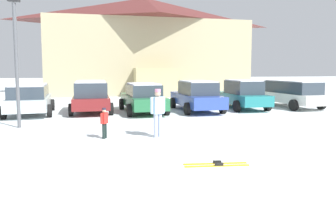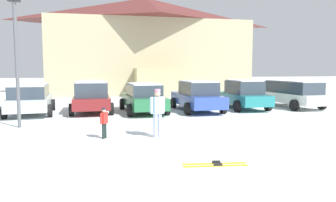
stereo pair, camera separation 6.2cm
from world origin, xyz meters
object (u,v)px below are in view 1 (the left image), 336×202
parked_blue_hatchback (197,96)px  parked_green_coupe (143,98)px  ski_lodge (146,45)px  lamp_post (16,54)px  pair_of_skis (217,164)px  parked_maroon_van (91,96)px  parked_silver_wagon (30,98)px  parked_white_suv (291,93)px  parked_teal_hatchback (242,94)px  skier_child_in_red_jacket (104,121)px  skier_adult_in_blue_parka (158,110)px

parked_blue_hatchback → parked_green_coupe: bearing=-179.4°
ski_lodge → parked_blue_hatchback: ski_lodge is taller
ski_lodge → lamp_post: bearing=-112.1°
ski_lodge → pair_of_skis: size_ratio=11.73×
parked_maroon_van → pair_of_skis: size_ratio=2.69×
parked_maroon_van → pair_of_skis: parked_maroon_van is taller
lamp_post → ski_lodge: bearing=67.9°
ski_lodge → parked_maroon_van: bearing=-108.6°
parked_silver_wagon → pair_of_skis: parked_silver_wagon is taller
parked_silver_wagon → parked_white_suv: size_ratio=0.93×
parked_maroon_van → pair_of_skis: 11.14m
parked_teal_hatchback → parked_maroon_van: bearing=179.6°
lamp_post → parked_white_suv: bearing=15.8°
parked_blue_hatchback → parked_white_suv: parked_blue_hatchback is taller
parked_blue_hatchback → ski_lodge: bearing=93.5°
parked_silver_wagon → parked_maroon_van: parked_maroon_van is taller
parked_maroon_van → parked_teal_hatchback: size_ratio=0.97×
parked_silver_wagon → parked_blue_hatchback: size_ratio=0.95×
skier_child_in_red_jacket → skier_adult_in_blue_parka: 1.85m
parked_blue_hatchback → parked_teal_hatchback: parked_teal_hatchback is taller
skier_child_in_red_jacket → parked_blue_hatchback: bearing=51.3°
ski_lodge → skier_child_in_red_jacket: 22.11m
parked_silver_wagon → parked_green_coupe: parked_green_coupe is taller
parked_green_coupe → parked_blue_hatchback: (3.02, 0.03, 0.04)m
parked_silver_wagon → parked_white_suv: (14.97, 0.17, 0.04)m
parked_maroon_van → parked_white_suv: size_ratio=0.88×
parked_green_coupe → parked_white_suv: (9.15, 0.54, 0.08)m
parked_green_coupe → skier_child_in_red_jacket: 6.66m
parked_maroon_van → parked_silver_wagon: bearing=-176.1°
parked_teal_hatchback → lamp_post: bearing=-160.1°
parked_silver_wagon → pair_of_skis: 12.23m
ski_lodge → parked_blue_hatchback: bearing=-86.5°
parked_blue_hatchback → parked_maroon_van: bearing=174.5°
parked_blue_hatchback → skier_adult_in_blue_parka: bearing=-116.9°
parked_blue_hatchback → parked_white_suv: 6.15m
ski_lodge → parked_blue_hatchback: size_ratio=3.91×
parked_silver_wagon → lamp_post: bearing=-84.4°
parked_silver_wagon → parked_maroon_van: 3.08m
parked_white_suv → pair_of_skis: 13.60m
parked_silver_wagon → parked_maroon_van: size_ratio=1.05×
skier_child_in_red_jacket → lamp_post: (-3.35, 2.75, 2.32)m
parked_white_suv → ski_lodge: bearing=116.0°
pair_of_skis → lamp_post: size_ratio=0.31×
ski_lodge → parked_maroon_van: 15.66m
parked_green_coupe → skier_adult_in_blue_parka: skier_adult_in_blue_parka is taller
parked_silver_wagon → parked_white_suv: bearing=0.6°
parked_teal_hatchback → skier_adult_in_blue_parka: (-6.21, -6.98, 0.09)m
parked_white_suv → skier_adult_in_blue_parka: (-9.41, -7.00, 0.05)m
parked_white_suv → skier_adult_in_blue_parka: skier_adult_in_blue_parka is taller
parked_blue_hatchback → pair_of_skis: (-2.41, -10.03, -0.83)m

